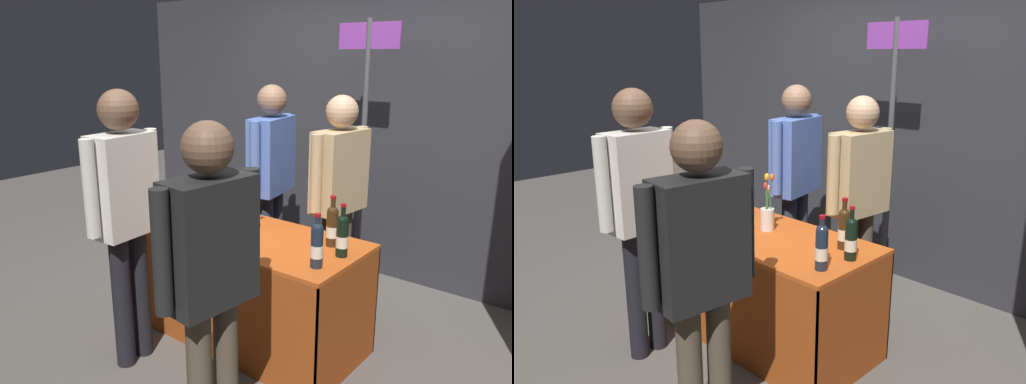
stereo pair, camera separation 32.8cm
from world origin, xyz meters
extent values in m
plane|color=#514C47|center=(0.00, 0.00, 0.00)|extent=(12.00, 12.00, 0.00)
cube|color=#2D2D33|center=(0.00, 1.61, 1.24)|extent=(5.38, 0.12, 2.49)
cube|color=#B74C19|center=(0.00, 0.00, 0.76)|extent=(1.44, 0.74, 0.02)
cube|color=#963E14|center=(0.00, -0.36, 0.37)|extent=(1.44, 0.01, 0.74)
cube|color=#963E14|center=(0.00, 0.36, 0.37)|extent=(1.44, 0.01, 0.74)
cube|color=#963E14|center=(-0.71, 0.00, 0.37)|extent=(0.01, 0.74, 0.74)
cube|color=#963E14|center=(0.71, 0.00, 0.37)|extent=(0.01, 0.74, 0.74)
cylinder|color=#192333|center=(0.59, -0.18, 0.88)|extent=(0.07, 0.07, 0.23)
sphere|color=#192333|center=(0.59, -0.18, 1.00)|extent=(0.07, 0.07, 0.07)
cylinder|color=#192333|center=(0.59, -0.18, 1.03)|extent=(0.03, 0.03, 0.07)
cylinder|color=maroon|center=(0.59, -0.18, 1.08)|extent=(0.04, 0.04, 0.02)
cylinder|color=beige|center=(0.59, -0.18, 0.87)|extent=(0.07, 0.07, 0.07)
cylinder|color=#38230F|center=(-0.48, -0.14, 0.90)|extent=(0.07, 0.07, 0.25)
sphere|color=#38230F|center=(-0.48, -0.14, 1.02)|extent=(0.07, 0.07, 0.07)
cylinder|color=#38230F|center=(-0.48, -0.14, 1.06)|extent=(0.03, 0.03, 0.08)
cylinder|color=#B7932D|center=(-0.48, -0.14, 1.11)|extent=(0.03, 0.03, 0.02)
cylinder|color=beige|center=(-0.48, -0.14, 0.88)|extent=(0.07, 0.07, 0.08)
cylinder|color=#38230F|center=(0.48, 0.16, 0.88)|extent=(0.07, 0.07, 0.22)
sphere|color=#38230F|center=(0.48, 0.16, 0.99)|extent=(0.07, 0.07, 0.07)
cylinder|color=#38230F|center=(0.48, 0.16, 1.03)|extent=(0.03, 0.03, 0.09)
cylinder|color=maroon|center=(0.48, 0.16, 1.09)|extent=(0.04, 0.04, 0.02)
cylinder|color=beige|center=(0.48, 0.16, 0.86)|extent=(0.07, 0.07, 0.07)
cylinder|color=black|center=(0.62, 0.05, 0.88)|extent=(0.07, 0.07, 0.22)
sphere|color=black|center=(0.62, 0.05, 0.99)|extent=(0.07, 0.07, 0.07)
cylinder|color=black|center=(0.62, 0.05, 1.03)|extent=(0.03, 0.03, 0.09)
cylinder|color=maroon|center=(0.62, 0.05, 1.09)|extent=(0.03, 0.03, 0.02)
cylinder|color=beige|center=(0.62, 0.05, 0.86)|extent=(0.07, 0.07, 0.07)
cylinder|color=black|center=(-0.58, 0.16, 0.87)|extent=(0.06, 0.06, 0.21)
sphere|color=black|center=(-0.58, 0.16, 0.98)|extent=(0.06, 0.06, 0.06)
cylinder|color=black|center=(-0.58, 0.16, 1.02)|extent=(0.03, 0.03, 0.09)
cylinder|color=#B7932D|center=(-0.58, 0.16, 1.07)|extent=(0.03, 0.03, 0.02)
cylinder|color=beige|center=(-0.58, 0.16, 0.86)|extent=(0.07, 0.07, 0.07)
cylinder|color=silver|center=(-0.41, 0.13, 0.77)|extent=(0.07, 0.07, 0.00)
cylinder|color=silver|center=(-0.41, 0.13, 0.81)|extent=(0.01, 0.01, 0.07)
cone|color=silver|center=(-0.41, 0.13, 0.88)|extent=(0.06, 0.06, 0.07)
cylinder|color=silver|center=(-0.59, -0.20, 0.77)|extent=(0.07, 0.07, 0.00)
cylinder|color=silver|center=(-0.59, -0.20, 0.80)|extent=(0.01, 0.01, 0.06)
cone|color=silver|center=(-0.59, -0.20, 0.87)|extent=(0.06, 0.06, 0.07)
cylinder|color=silver|center=(-0.09, 0.07, 0.85)|extent=(0.10, 0.10, 0.15)
cylinder|color=#38722D|center=(-0.10, 0.06, 0.96)|extent=(0.03, 0.01, 0.23)
ellipsoid|color=red|center=(-0.11, 0.07, 1.08)|extent=(0.03, 0.03, 0.05)
cylinder|color=#38722D|center=(-0.09, 0.06, 1.00)|extent=(0.01, 0.01, 0.30)
ellipsoid|color=gold|center=(-0.09, 0.06, 1.14)|extent=(0.03, 0.03, 0.05)
cylinder|color=#38722D|center=(-0.08, 0.08, 0.95)|extent=(0.04, 0.01, 0.21)
ellipsoid|color=pink|center=(-0.09, 0.08, 1.06)|extent=(0.03, 0.03, 0.05)
cylinder|color=#38722D|center=(-0.08, 0.06, 0.99)|extent=(0.03, 0.06, 0.29)
ellipsoid|color=#E05B1E|center=(-0.07, 0.09, 1.14)|extent=(0.03, 0.03, 0.05)
cube|color=silver|center=(-0.38, -0.04, 0.84)|extent=(0.04, 0.16, 0.15)
cylinder|color=#4C4233|center=(0.25, 0.75, 0.42)|extent=(0.12, 0.12, 0.83)
cylinder|color=#4C4233|center=(0.23, 0.58, 0.42)|extent=(0.12, 0.12, 0.83)
cube|color=tan|center=(0.24, 0.66, 1.12)|extent=(0.26, 0.46, 0.59)
sphere|color=tan|center=(0.24, 0.66, 1.55)|extent=(0.23, 0.23, 0.23)
cylinder|color=tan|center=(0.27, 0.92, 1.15)|extent=(0.08, 0.08, 0.54)
cylinder|color=tan|center=(0.20, 0.40, 1.15)|extent=(0.08, 0.08, 0.54)
cylinder|color=#2D3347|center=(-0.42, 0.79, 0.43)|extent=(0.12, 0.12, 0.85)
cylinder|color=#2D3347|center=(-0.39, 0.61, 0.43)|extent=(0.12, 0.12, 0.85)
cube|color=#4C6BB7|center=(-0.41, 0.70, 1.15)|extent=(0.29, 0.49, 0.60)
sphere|color=#8C664C|center=(-0.41, 0.70, 1.59)|extent=(0.23, 0.23, 0.23)
cylinder|color=#4C6BB7|center=(-0.45, 0.97, 1.18)|extent=(0.08, 0.08, 0.56)
cylinder|color=#4C6BB7|center=(-0.36, 0.43, 1.18)|extent=(0.08, 0.08, 0.56)
cylinder|color=black|center=(-0.47, -0.76, 0.44)|extent=(0.12, 0.12, 0.87)
cylinder|color=black|center=(-0.48, -0.60, 0.44)|extent=(0.12, 0.12, 0.87)
cube|color=beige|center=(-0.47, -0.68, 1.18)|extent=(0.24, 0.40, 0.62)
sphere|color=brown|center=(-0.47, -0.68, 1.63)|extent=(0.24, 0.24, 0.24)
cylinder|color=beige|center=(-0.46, -0.92, 1.20)|extent=(0.08, 0.08, 0.57)
cylinder|color=beige|center=(-0.49, -0.44, 1.20)|extent=(0.08, 0.08, 0.57)
cylinder|color=#4C4233|center=(0.50, -1.04, 0.42)|extent=(0.12, 0.12, 0.83)
cylinder|color=#4C4233|center=(0.52, -0.87, 0.42)|extent=(0.12, 0.12, 0.83)
cube|color=black|center=(0.51, -0.96, 1.13)|extent=(0.25, 0.44, 0.59)
sphere|color=brown|center=(0.51, -0.96, 1.56)|extent=(0.23, 0.23, 0.23)
cylinder|color=black|center=(0.48, -1.21, 1.15)|extent=(0.08, 0.08, 0.54)
cylinder|color=black|center=(0.53, -0.70, 1.15)|extent=(0.08, 0.08, 0.54)
cylinder|color=#47474C|center=(0.16, 1.16, 1.10)|extent=(0.04, 0.04, 2.19)
cube|color=#7A3393|center=(0.16, 1.16, 2.07)|extent=(0.50, 0.02, 0.19)
camera|label=1|loc=(1.99, -2.47, 1.94)|focal=35.54mm
camera|label=2|loc=(2.23, -2.25, 1.94)|focal=35.54mm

